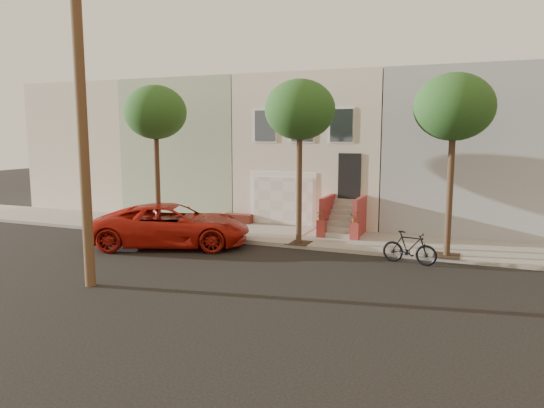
% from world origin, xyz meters
% --- Properties ---
extents(ground, '(90.00, 90.00, 0.00)m').
position_xyz_m(ground, '(0.00, 0.00, 0.00)').
color(ground, black).
rests_on(ground, ground).
extents(sidewalk, '(40.00, 3.70, 0.15)m').
position_xyz_m(sidewalk, '(0.00, 5.35, 0.07)').
color(sidewalk, '#9A988C').
rests_on(sidewalk, ground).
extents(house_row, '(33.10, 11.70, 7.00)m').
position_xyz_m(house_row, '(0.00, 11.19, 3.64)').
color(house_row, beige).
rests_on(house_row, sidewalk).
extents(tree_left, '(2.70, 2.57, 6.30)m').
position_xyz_m(tree_left, '(-5.50, 3.90, 5.26)').
color(tree_left, '#2D2116').
rests_on(tree_left, sidewalk).
extents(tree_mid, '(2.70, 2.57, 6.30)m').
position_xyz_m(tree_mid, '(1.00, 3.90, 5.26)').
color(tree_mid, '#2D2116').
rests_on(tree_mid, sidewalk).
extents(tree_right, '(2.70, 2.57, 6.30)m').
position_xyz_m(tree_right, '(6.50, 3.90, 5.26)').
color(tree_right, '#2D2116').
rests_on(tree_right, sidewalk).
extents(utility_pole, '(23.60, 1.22, 10.00)m').
position_xyz_m(utility_pole, '(8.00, -3.20, 5.19)').
color(utility_pole, '#453220').
rests_on(utility_pole, ground).
extents(pickup_truck, '(6.62, 4.78, 1.67)m').
position_xyz_m(pickup_truck, '(-3.65, 2.13, 0.84)').
color(pickup_truck, '#AD190F').
rests_on(pickup_truck, ground).
extents(motorcycle, '(1.92, 0.81, 1.12)m').
position_xyz_m(motorcycle, '(5.34, 2.83, 0.56)').
color(motorcycle, black).
rests_on(motorcycle, ground).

